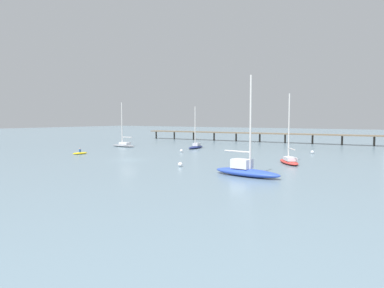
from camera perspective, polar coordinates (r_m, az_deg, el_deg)
The scene contains 10 objects.
ground_plane at distance 59.86m, azimuth -10.03°, elevation -2.48°, with size 400.00×400.00×0.00m, color slate.
pier at distance 100.71m, azimuth 18.37°, elevation 1.93°, with size 75.24×7.62×6.67m.
sailboat_navy at distance 81.54m, azimuth 0.61°, elevation -0.27°, with size 2.85×6.90×9.42m.
sailboat_blue at distance 42.83m, azimuth 8.50°, elevation -4.02°, with size 8.82×3.35×11.71m.
sailboat_gray at distance 87.81m, azimuth -10.74°, elevation -0.03°, with size 7.30×2.52×10.57m.
sailboat_red at distance 55.95m, azimuth 15.07°, elevation -2.39°, with size 5.55×6.78×10.45m.
dinghy_yellow at distance 71.67m, azimuth -17.24°, elevation -1.37°, with size 1.81×3.11×1.14m.
mooring_buoy_far at distance 72.98m, azimuth 18.43°, elevation -1.22°, with size 0.62×0.62×0.62m, color silver.
mooring_buoy_outer at distance 50.63m, azimuth -1.86°, elevation -3.24°, with size 0.65×0.65×0.65m, color silver.
mooring_buoy_mid at distance 72.23m, azimuth -1.69°, elevation -1.07°, with size 0.61×0.61×0.61m, color silver.
Camera 1 is at (41.27, -42.83, 6.76)m, focal length 33.84 mm.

